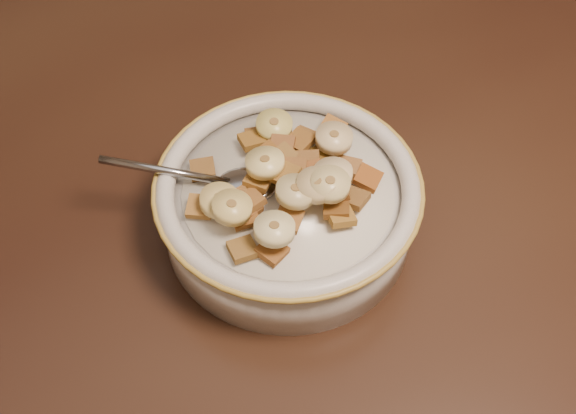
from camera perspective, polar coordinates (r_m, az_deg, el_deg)
name	(u,v)px	position (r m, az deg, el deg)	size (l,w,h in m)	color
floor	(327,400)	(1.42, 3.09, -15.00)	(4.00, 4.50, 0.10)	#422816
table	(358,99)	(0.77, 5.59, 8.53)	(1.40, 0.90, 0.04)	#322013
cereal_bowl	(288,211)	(0.61, 0.00, -0.28)	(0.21, 0.21, 0.05)	silver
milk	(288,192)	(0.59, 0.00, 1.22)	(0.17, 0.17, 0.00)	silver
spoon	(247,185)	(0.59, -3.26, 1.73)	(0.04, 0.05, 0.01)	#8E929A
cereal_square_0	(307,162)	(0.58, 1.51, 3.54)	(0.02, 0.02, 0.01)	brown
cereal_square_1	(221,206)	(0.57, -5.34, 0.05)	(0.02, 0.02, 0.01)	brown
cereal_square_2	(282,147)	(0.60, -0.48, 4.80)	(0.02, 0.02, 0.01)	brown
cereal_square_3	(335,191)	(0.57, 3.77, 1.27)	(0.02, 0.02, 0.01)	brown
cereal_square_4	(327,152)	(0.60, 3.06, 4.34)	(0.02, 0.02, 0.01)	brown
cereal_square_5	(341,216)	(0.56, 4.21, -0.74)	(0.02, 0.02, 0.01)	olive
cereal_square_6	(200,207)	(0.57, -6.97, 0.04)	(0.02, 0.02, 0.01)	#8F5F2A
cereal_square_7	(368,178)	(0.59, 6.34, 2.29)	(0.02, 0.02, 0.01)	brown
cereal_square_8	(349,167)	(0.60, 4.84, 3.15)	(0.02, 0.02, 0.01)	brown
cereal_square_9	(252,140)	(0.61, -2.85, 5.28)	(0.02, 0.02, 0.01)	brown
cereal_square_10	(268,155)	(0.59, -1.61, 4.10)	(0.02, 0.02, 0.01)	#8A5616
cereal_square_11	(273,233)	(0.55, -1.19, -2.10)	(0.02, 0.02, 0.01)	#975D24
cereal_square_12	(293,170)	(0.57, 0.43, 2.95)	(0.02, 0.02, 0.01)	brown
cereal_square_13	(289,219)	(0.55, 0.05, -0.94)	(0.02, 0.02, 0.01)	brown
cereal_square_14	(333,128)	(0.63, 3.55, 6.29)	(0.02, 0.02, 0.01)	brown
cereal_square_15	(203,169)	(0.60, -6.76, 2.98)	(0.02, 0.02, 0.01)	brown
cereal_square_16	(246,207)	(0.56, -3.35, -0.03)	(0.02, 0.02, 0.01)	brown
cereal_square_17	(300,141)	(0.60, 0.96, 5.25)	(0.02, 0.02, 0.01)	brown
cereal_square_18	(243,249)	(0.55, -3.59, -3.35)	(0.02, 0.02, 0.01)	brown
cereal_square_19	(244,216)	(0.56, -3.48, -0.71)	(0.02, 0.02, 0.01)	brown
cereal_square_20	(284,158)	(0.58, -0.31, 3.93)	(0.02, 0.02, 0.01)	brown
cereal_square_21	(257,137)	(0.62, -2.44, 5.58)	(0.02, 0.02, 0.01)	brown
cereal_square_22	(239,201)	(0.57, -3.91, 0.51)	(0.02, 0.02, 0.01)	brown
cereal_square_23	(258,180)	(0.57, -2.36, 2.17)	(0.02, 0.02, 0.01)	brown
cereal_square_24	(272,251)	(0.54, -1.28, -3.48)	(0.02, 0.02, 0.01)	brown
cereal_square_25	(250,201)	(0.56, -3.05, 0.46)	(0.02, 0.02, 0.01)	brown
cereal_square_26	(311,173)	(0.57, 1.84, 2.72)	(0.02, 0.02, 0.01)	brown
cereal_square_27	(285,174)	(0.56, -0.22, 2.60)	(0.02, 0.02, 0.01)	brown
cereal_square_28	(336,208)	(0.56, 3.85, -0.08)	(0.02, 0.02, 0.01)	brown
cereal_square_29	(354,198)	(0.58, 5.25, 0.69)	(0.02, 0.02, 0.01)	brown
cereal_square_30	(304,137)	(0.62, 1.26, 5.51)	(0.02, 0.02, 0.01)	brown
banana_slice_0	(265,163)	(0.57, -1.83, 3.50)	(0.03, 0.03, 0.01)	#DEC56E
banana_slice_1	(333,174)	(0.56, 3.57, 2.59)	(0.03, 0.03, 0.01)	beige
banana_slice_2	(330,184)	(0.55, 3.35, 1.81)	(0.03, 0.03, 0.01)	#DFC488
banana_slice_3	(274,126)	(0.61, -1.10, 6.45)	(0.03, 0.03, 0.01)	#CAC163
banana_slice_4	(334,138)	(0.60, 3.66, 5.46)	(0.03, 0.03, 0.01)	#D6BA7F
banana_slice_5	(274,229)	(0.53, -1.08, -1.75)	(0.03, 0.03, 0.01)	#FAEDA5
banana_slice_6	(296,192)	(0.55, 0.61, 1.22)	(0.03, 0.03, 0.01)	#C9C187
banana_slice_7	(316,185)	(0.55, 2.26, 1.75)	(0.03, 0.03, 0.01)	beige
banana_slice_8	(232,207)	(0.55, -4.45, -0.04)	(0.03, 0.03, 0.01)	#E2C376
banana_slice_9	(220,201)	(0.56, -5.43, 0.51)	(0.03, 0.03, 0.01)	#E9D077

